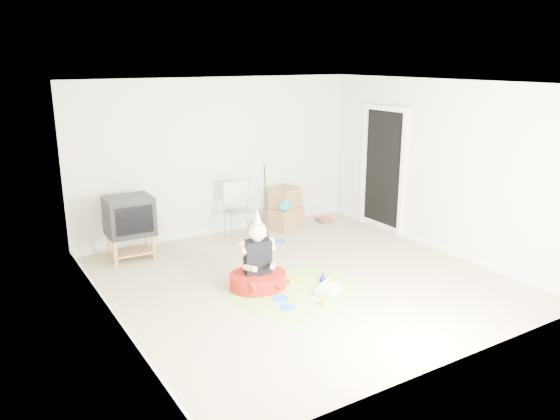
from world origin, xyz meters
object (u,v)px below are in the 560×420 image
cardboard_boxes (285,209)px  birthday_cake (329,291)px  crt_tv (129,216)px  tv_stand (131,244)px  folding_chair (240,212)px  seated_woman (258,271)px

cardboard_boxes → birthday_cake: cardboard_boxes is taller
birthday_cake → crt_tv: bearing=124.7°
tv_stand → folding_chair: bearing=-1.6°
crt_tv → seated_woman: seated_woman is taller
seated_woman → birthday_cake: size_ratio=2.82×
crt_tv → folding_chair: folding_chair is taller
folding_chair → cardboard_boxes: (0.98, 0.17, -0.14)m
crt_tv → seated_woman: size_ratio=0.62×
birthday_cake → cardboard_boxes: bearing=69.1°
crt_tv → seated_woman: (1.08, -1.89, -0.44)m
birthday_cake → seated_woman: bearing=136.3°
tv_stand → birthday_cake: (1.75, -2.53, -0.19)m
tv_stand → birthday_cake: tv_stand is taller
folding_chair → seated_woman: size_ratio=0.91×
tv_stand → crt_tv: bearing=-90.0°
tv_stand → seated_woman: (1.08, -1.89, -0.00)m
tv_stand → cardboard_boxes: (2.77, 0.13, 0.10)m
crt_tv → cardboard_boxes: crt_tv is taller
tv_stand → crt_tv: crt_tv is taller
folding_chair → seated_woman: seated_woman is taller
cardboard_boxes → seated_woman: seated_woman is taller
folding_chair → crt_tv: bearing=178.4°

